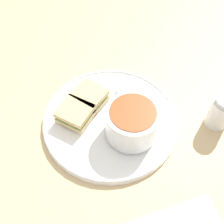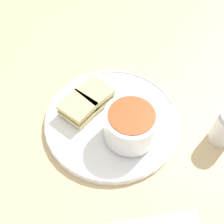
% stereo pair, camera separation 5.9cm
% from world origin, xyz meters
% --- Properties ---
extents(ground_plane, '(2.40, 2.40, 0.00)m').
position_xyz_m(ground_plane, '(0.00, 0.00, 0.00)').
color(ground_plane, '#D1B27F').
extents(plate, '(0.31, 0.31, 0.02)m').
position_xyz_m(plate, '(0.00, 0.00, 0.01)').
color(plate, white).
rests_on(plate, ground_plane).
extents(soup_bowl, '(0.11, 0.11, 0.07)m').
position_xyz_m(soup_bowl, '(-0.04, -0.05, 0.05)').
color(soup_bowl, white).
rests_on(soup_bowl, plate).
extents(spoon, '(0.09, 0.09, 0.01)m').
position_xyz_m(spoon, '(0.07, -0.03, 0.02)').
color(spoon, silver).
rests_on(spoon, plate).
extents(sandwich_half_near, '(0.10, 0.10, 0.03)m').
position_xyz_m(sandwich_half_near, '(0.05, 0.05, 0.03)').
color(sandwich_half_near, '#DBBC7F').
rests_on(sandwich_half_near, plate).
extents(sandwich_half_far, '(0.09, 0.09, 0.03)m').
position_xyz_m(sandwich_half_far, '(-0.00, 0.08, 0.03)').
color(sandwich_half_far, '#DBBC7F').
rests_on(sandwich_half_far, plate).
extents(salt_shaker, '(0.05, 0.05, 0.09)m').
position_xyz_m(salt_shaker, '(-0.01, -0.25, 0.04)').
color(salt_shaker, silver).
rests_on(salt_shaker, ground_plane).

